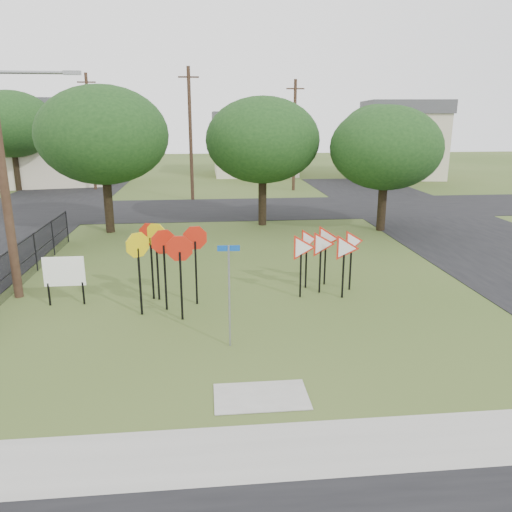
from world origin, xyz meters
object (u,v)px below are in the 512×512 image
Objects in this scene: yield_sign_cluster at (325,246)px; info_board at (64,273)px; street_name_sign at (229,289)px; stop_sign_cluster at (164,249)px.

yield_sign_cluster reaches higher than info_board.
street_name_sign is 1.71× the size of info_board.
info_board is at bearing -177.19° from yield_sign_cluster.
stop_sign_cluster is 5.31m from yield_sign_cluster.
street_name_sign is 6.09m from info_board.
street_name_sign reaches higher than stop_sign_cluster.
yield_sign_cluster is (5.21, 0.95, -0.28)m from stop_sign_cluster.
yield_sign_cluster is (3.38, 3.87, 0.03)m from street_name_sign.
yield_sign_cluster is 8.40m from info_board.
yield_sign_cluster is at bearing 10.30° from stop_sign_cluster.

